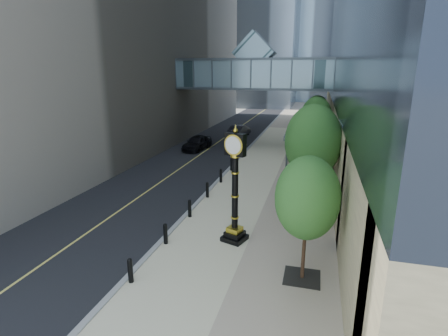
{
  "coord_description": "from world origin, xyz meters",
  "views": [
    {
      "loc": [
        3.77,
        -9.36,
        7.87
      ],
      "look_at": [
        -0.61,
        6.91,
        3.15
      ],
      "focal_mm": 28.0,
      "sensor_mm": 36.0,
      "label": 1
    }
  ],
  "objects": [
    {
      "name": "road",
      "position": [
        -7.0,
        40.0,
        0.01
      ],
      "size": [
        8.0,
        180.0,
        0.02
      ],
      "primitive_type": "cube",
      "color": "black",
      "rests_on": "ground"
    },
    {
      "name": "car_far",
      "position": [
        -5.42,
        32.12,
        0.76
      ],
      "size": [
        2.04,
        4.62,
        1.48
      ],
      "primitive_type": "imported",
      "rotation": [
        0.0,
        0.0,
        3.03
      ],
      "color": "black",
      "rests_on": "road"
    },
    {
      "name": "street_trees",
      "position": [
        3.6,
        16.1,
        3.77
      ],
      "size": [
        2.99,
        28.48,
        6.15
      ],
      "color": "black",
      "rests_on": "sidewalk"
    },
    {
      "name": "car_near",
      "position": [
        -7.98,
        23.72,
        0.76
      ],
      "size": [
        2.28,
        4.5,
        1.47
      ],
      "primitive_type": "imported",
      "rotation": [
        0.0,
        0.0,
        -0.13
      ],
      "color": "black",
      "rests_on": "road"
    },
    {
      "name": "pedestrian",
      "position": [
        4.05,
        7.95,
        0.94
      ],
      "size": [
        0.74,
        0.59,
        1.76
      ],
      "primitive_type": "imported",
      "rotation": [
        0.0,
        0.0,
        2.84
      ],
      "color": "#A6A398",
      "rests_on": "sidewalk"
    },
    {
      "name": "skywalk",
      "position": [
        -3.0,
        28.0,
        7.71
      ],
      "size": [
        17.0,
        4.2,
        5.8
      ],
      "color": "slate",
      "rests_on": "ground"
    },
    {
      "name": "ground",
      "position": [
        0.0,
        0.0,
        0.0
      ],
      "size": [
        320.0,
        320.0,
        0.0
      ],
      "primitive_type": "plane",
      "color": "gray",
      "rests_on": "ground"
    },
    {
      "name": "curb",
      "position": [
        -3.0,
        40.0,
        0.04
      ],
      "size": [
        0.25,
        180.0,
        0.07
      ],
      "primitive_type": "cube",
      "color": "gray",
      "rests_on": "ground"
    },
    {
      "name": "street_clock",
      "position": [
        0.33,
        5.37,
        2.39
      ],
      "size": [
        1.28,
        1.28,
        5.38
      ],
      "rotation": [
        0.0,
        0.0,
        -0.33
      ],
      "color": "black",
      "rests_on": "sidewalk"
    },
    {
      "name": "entrance_canopy",
      "position": [
        3.48,
        14.0,
        4.19
      ],
      "size": [
        3.0,
        8.0,
        4.38
      ],
      "color": "#383F44",
      "rests_on": "ground"
    },
    {
      "name": "bollard_row",
      "position": [
        -2.7,
        9.0,
        0.51
      ],
      "size": [
        0.2,
        16.2,
        0.9
      ],
      "color": "black",
      "rests_on": "sidewalk"
    },
    {
      "name": "sidewalk",
      "position": [
        1.0,
        40.0,
        0.03
      ],
      "size": [
        8.0,
        180.0,
        0.06
      ],
      "primitive_type": "cube",
      "color": "beige",
      "rests_on": "ground"
    }
  ]
}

